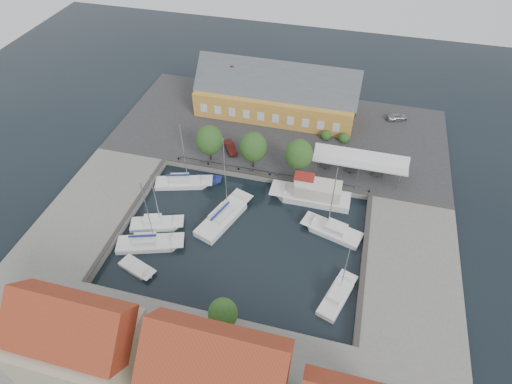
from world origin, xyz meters
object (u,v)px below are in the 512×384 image
at_px(center_sailboat, 223,217).
at_px(east_boat_c, 337,297).
at_px(east_boat_a, 333,231).
at_px(car_red, 230,147).
at_px(west_boat_a, 182,183).
at_px(trawler, 313,194).
at_px(launch_nw, 208,180).
at_px(warehouse, 274,94).
at_px(west_boat_c, 156,225).
at_px(tent_canopy, 360,160).
at_px(car_silver, 397,117).
at_px(west_boat_d, 149,244).
at_px(launch_sw, 137,268).

distance_m(center_sailboat, east_boat_c, 19.22).
bearing_deg(east_boat_a, east_boat_c, -80.38).
bearing_deg(east_boat_c, car_red, 131.53).
xyz_separation_m(east_boat_c, west_boat_a, (-25.33, 14.15, 0.01)).
xyz_separation_m(trawler, launch_nw, (-16.44, -0.06, -0.93)).
distance_m(car_red, launch_nw, 7.31).
xyz_separation_m(warehouse, west_boat_c, (-9.55, -30.96, -4.17)).
bearing_deg(tent_canopy, car_silver, 71.72).
height_order(center_sailboat, east_boat_c, center_sailboat).
bearing_deg(east_boat_a, car_red, 145.66).
relative_size(warehouse, car_red, 7.45).
bearing_deg(car_red, warehouse, 38.96).
height_order(tent_canopy, west_boat_a, west_boat_a).
height_order(car_silver, east_boat_c, east_boat_c).
bearing_deg(west_boat_d, car_red, 76.93).
height_order(east_boat_a, east_boat_c, east_boat_a).
relative_size(tent_canopy, east_boat_c, 1.49).
distance_m(center_sailboat, launch_sw, 13.59).
distance_m(west_boat_a, launch_nw, 3.91).
bearing_deg(launch_nw, car_red, 77.43).
bearing_deg(trawler, car_silver, 63.71).
bearing_deg(center_sailboat, warehouse, 88.21).
bearing_deg(launch_nw, center_sailboat, -55.72).
distance_m(warehouse, west_boat_d, 35.83).
bearing_deg(trawler, warehouse, 118.02).
relative_size(car_silver, launch_sw, 0.68).
height_order(trawler, west_boat_a, west_boat_a).
xyz_separation_m(car_silver, west_boat_d, (-31.10, -37.11, -1.34)).
xyz_separation_m(tent_canopy, launch_sw, (-25.43, -24.49, -3.59)).
bearing_deg(warehouse, center_sailboat, -91.79).
bearing_deg(launch_nw, launch_sw, -99.88).
bearing_deg(west_boat_a, east_boat_a, -9.41).
distance_m(tent_canopy, launch_sw, 35.49).
bearing_deg(west_boat_c, center_sailboat, 22.52).
height_order(car_silver, west_boat_a, west_boat_a).
height_order(trawler, launch_sw, trawler).
xyz_separation_m(tent_canopy, car_silver, (5.47, 16.55, -2.07)).
distance_m(center_sailboat, east_boat_a, 15.37).
height_order(car_red, launch_nw, car_red).
bearing_deg(west_boat_d, warehouse, 75.29).
distance_m(car_silver, east_boat_a, 29.70).
xyz_separation_m(center_sailboat, west_boat_d, (-8.18, -7.07, -0.09)).
bearing_deg(tent_canopy, center_sailboat, -142.29).
bearing_deg(launch_nw, east_boat_a, -15.87).
distance_m(trawler, west_boat_d, 24.38).
height_order(warehouse, west_boat_c, warehouse).
relative_size(east_boat_c, west_boat_c, 0.93).
height_order(warehouse, trawler, warehouse).
relative_size(tent_canopy, east_boat_a, 1.17).
distance_m(warehouse, car_silver, 22.40).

